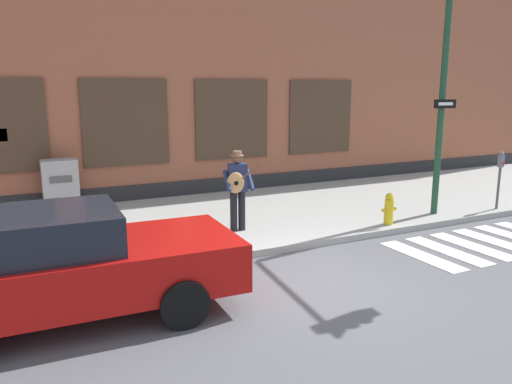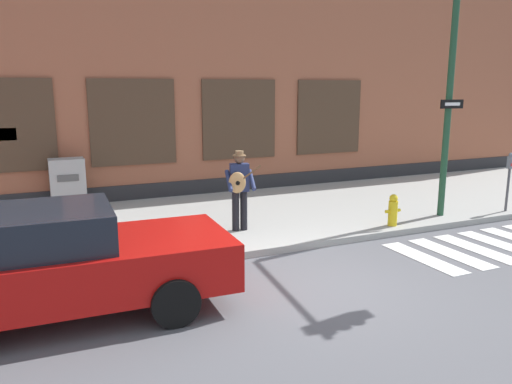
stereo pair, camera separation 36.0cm
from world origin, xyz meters
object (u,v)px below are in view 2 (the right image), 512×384
Objects in this scene: busker at (239,186)px; utility_box at (68,184)px; parking_meter at (509,173)px; red_car at (58,263)px; fire_hydrant at (393,210)px; traffic_light at (491,49)px.

utility_box is at bearing 131.98° from busker.
parking_meter is 1.13× the size of utility_box.
red_car is at bearing -94.97° from utility_box.
utility_box is at bearing 85.03° from red_car.
parking_meter reaches higher than utility_box.
fire_hydrant is (3.20, -1.01, -0.61)m from busker.
fire_hydrant is (6.86, 1.46, -0.29)m from red_car.
busker is at bearing 158.55° from traffic_light.
busker is at bearing 162.50° from fire_hydrant.
utility_box is 1.81× the size of fire_hydrant.
traffic_light is (4.72, -1.86, 2.77)m from busker.
parking_meter is (10.26, 1.39, 0.31)m from red_car.
red_car is 7.02m from fire_hydrant.
parking_meter is 3.46m from fire_hydrant.
parking_meter is at bearing -1.18° from fire_hydrant.
traffic_light reaches higher than red_car.
red_car is 3.68× the size of utility_box.
busker reaches higher than utility_box.
traffic_light is (8.38, 0.61, 3.10)m from red_car.
fire_hydrant is (6.34, -4.50, -0.29)m from utility_box.
fire_hydrant is at bearing -17.50° from busker.
red_car is at bearing -172.29° from parking_meter.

